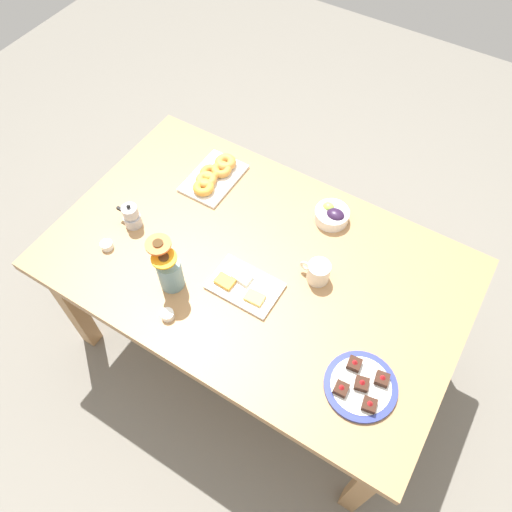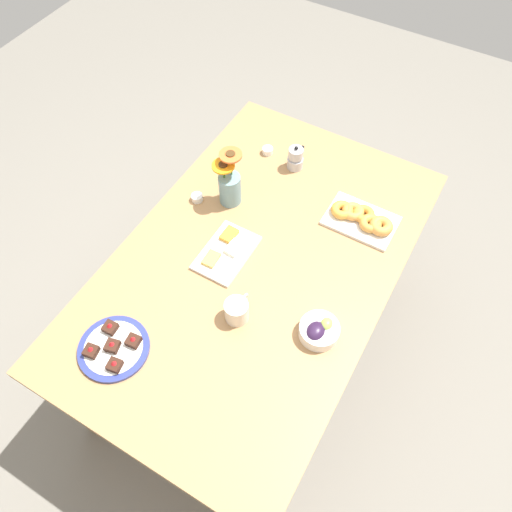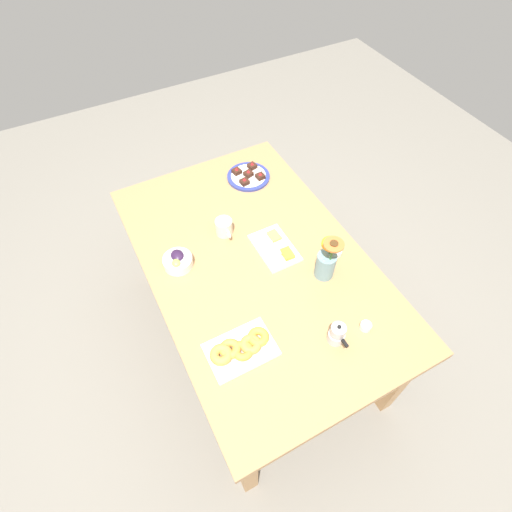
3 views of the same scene
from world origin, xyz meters
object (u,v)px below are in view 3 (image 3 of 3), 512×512
object	(u,v)px
grape_bowl	(178,261)
croissant_platter	(240,348)
dessert_plate	(248,176)
flower_vase	(326,263)
dining_table	(256,271)
jam_cup_honey	(366,326)
cheese_platter	(276,248)
moka_pot	(337,334)
coffee_mug	(224,227)
jam_cup_berry	(337,253)

from	to	relation	value
grape_bowl	croissant_platter	xyz separation A→B (m)	(0.53, 0.07, -0.01)
dessert_plate	flower_vase	xyz separation A→B (m)	(0.77, 0.01, 0.08)
dining_table	jam_cup_honey	distance (m)	0.60
dining_table	croissant_platter	bearing A→B (deg)	-35.57
cheese_platter	flower_vase	distance (m)	0.28
jam_cup_honey	dining_table	bearing A→B (deg)	-155.11
dessert_plate	jam_cup_honey	bearing A→B (deg)	0.35
dessert_plate	dining_table	bearing A→B (deg)	-23.57
cheese_platter	flower_vase	xyz separation A→B (m)	(0.24, 0.13, 0.08)
croissant_platter	moka_pot	xyz separation A→B (m)	(0.14, 0.37, 0.03)
moka_pot	coffee_mug	bearing A→B (deg)	-167.96
grape_bowl	cheese_platter	xyz separation A→B (m)	(0.13, 0.46, -0.02)
cheese_platter	moka_pot	world-z (taller)	moka_pot
grape_bowl	flower_vase	bearing A→B (deg)	57.72
grape_bowl	jam_cup_honey	size ratio (longest dim) A/B	2.91
coffee_mug	dessert_plate	bearing A→B (deg)	136.76
cheese_platter	dessert_plate	xyz separation A→B (m)	(-0.53, 0.12, 0.00)
cheese_platter	dessert_plate	distance (m)	0.55
croissant_platter	jam_cup_berry	distance (m)	0.68
coffee_mug	jam_cup_berry	size ratio (longest dim) A/B	2.51
jam_cup_berry	moka_pot	bearing A→B (deg)	-35.28
coffee_mug	grape_bowl	bearing A→B (deg)	-73.93
jam_cup_berry	jam_cup_honey	bearing A→B (deg)	-17.09
dining_table	grape_bowl	distance (m)	0.39
grape_bowl	flower_vase	size ratio (longest dim) A/B	0.56
croissant_platter	jam_cup_honey	world-z (taller)	croissant_platter
dessert_plate	jam_cup_berry	bearing A→B (deg)	10.18
jam_cup_honey	jam_cup_berry	distance (m)	0.41
coffee_mug	moka_pot	size ratio (longest dim) A/B	1.01
dining_table	moka_pot	xyz separation A→B (m)	(0.52, 0.10, 0.13)
dessert_plate	moka_pot	xyz separation A→B (m)	(1.07, -0.14, 0.04)
jam_cup_berry	flower_vase	size ratio (longest dim) A/B	0.19
dining_table	coffee_mug	xyz separation A→B (m)	(-0.23, -0.06, 0.13)
cheese_platter	jam_cup_berry	size ratio (longest dim) A/B	5.42
jam_cup_honey	moka_pot	distance (m)	0.15
grape_bowl	dessert_plate	bearing A→B (deg)	124.54
flower_vase	jam_cup_honey	bearing A→B (deg)	0.11
croissant_platter	dessert_plate	distance (m)	1.06
grape_bowl	jam_cup_honey	world-z (taller)	grape_bowl
jam_cup_berry	dessert_plate	bearing A→B (deg)	-169.82
dining_table	flower_vase	size ratio (longest dim) A/B	6.38
jam_cup_berry	croissant_platter	bearing A→B (deg)	-69.96
jam_cup_honey	flower_vase	bearing A→B (deg)	-179.89
jam_cup_berry	flower_vase	distance (m)	0.16
cheese_platter	jam_cup_honey	xyz separation A→B (m)	(0.56, 0.13, 0.00)
coffee_mug	moka_pot	xyz separation A→B (m)	(0.75, 0.16, 0.01)
croissant_platter	jam_cup_berry	bearing A→B (deg)	110.04
dessert_plate	flower_vase	distance (m)	0.77
croissant_platter	jam_cup_berry	world-z (taller)	croissant_platter
coffee_mug	cheese_platter	distance (m)	0.28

